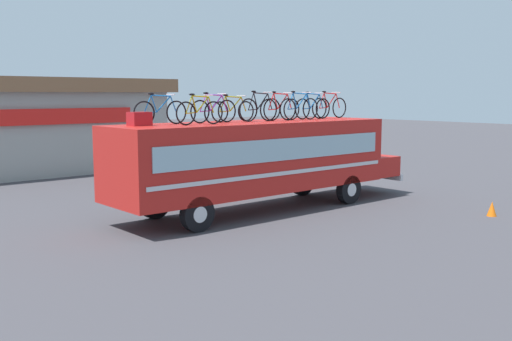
# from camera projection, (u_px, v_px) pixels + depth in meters

# --- Properties ---
(ground_plane) EXTENTS (120.00, 120.00, 0.00)m
(ground_plane) POSITION_uv_depth(u_px,v_px,m) (254.00, 211.00, 18.78)
(ground_plane) COLOR #423F44
(bus) EXTENTS (11.23, 2.60, 2.88)m
(bus) POSITION_uv_depth(u_px,v_px,m) (260.00, 157.00, 18.71)
(bus) COLOR red
(bus) RESTS_ON ground
(luggage_bag_1) EXTENTS (0.57, 0.46, 0.38)m
(luggage_bag_1) POSITION_uv_depth(u_px,v_px,m) (139.00, 119.00, 16.13)
(luggage_bag_1) COLOR maroon
(luggage_bag_1) RESTS_ON bus
(rooftop_bicycle_1) EXTENTS (1.75, 0.44, 0.91)m
(rooftop_bicycle_1) POSITION_uv_depth(u_px,v_px,m) (160.00, 111.00, 16.60)
(rooftop_bicycle_1) COLOR black
(rooftop_bicycle_1) RESTS_ON bus
(rooftop_bicycle_2) EXTENTS (1.63, 0.44, 0.89)m
(rooftop_bicycle_2) POSITION_uv_depth(u_px,v_px,m) (200.00, 112.00, 16.57)
(rooftop_bicycle_2) COLOR black
(rooftop_bicycle_2) RESTS_ON bus
(rooftop_bicycle_3) EXTENTS (1.72, 0.44, 0.93)m
(rooftop_bicycle_3) POSITION_uv_depth(u_px,v_px,m) (214.00, 110.00, 17.70)
(rooftop_bicycle_3) COLOR black
(rooftop_bicycle_3) RESTS_ON bus
(rooftop_bicycle_4) EXTENTS (1.70, 0.44, 0.87)m
(rooftop_bicycle_4) POSITION_uv_depth(u_px,v_px,m) (233.00, 110.00, 18.29)
(rooftop_bicycle_4) COLOR black
(rooftop_bicycle_4) RESTS_ON bus
(rooftop_bicycle_5) EXTENTS (1.74, 0.44, 0.98)m
(rooftop_bicycle_5) POSITION_uv_depth(u_px,v_px,m) (260.00, 109.00, 18.62)
(rooftop_bicycle_5) COLOR black
(rooftop_bicycle_5) RESTS_ON bus
(rooftop_bicycle_6) EXTENTS (1.77, 0.44, 0.97)m
(rooftop_bicycle_6) POSITION_uv_depth(u_px,v_px,m) (280.00, 108.00, 19.15)
(rooftop_bicycle_6) COLOR black
(rooftop_bicycle_6) RESTS_ON bus
(rooftop_bicycle_7) EXTENTS (1.81, 0.44, 0.98)m
(rooftop_bicycle_7) POSITION_uv_depth(u_px,v_px,m) (299.00, 108.00, 19.66)
(rooftop_bicycle_7) COLOR black
(rooftop_bicycle_7) RESTS_ON bus
(rooftop_bicycle_8) EXTENTS (1.75, 0.44, 0.96)m
(rooftop_bicycle_8) POSITION_uv_depth(u_px,v_px,m) (313.00, 108.00, 20.41)
(rooftop_bicycle_8) COLOR black
(rooftop_bicycle_8) RESTS_ON bus
(rooftop_bicycle_9) EXTENTS (1.81, 0.44, 0.98)m
(rooftop_bicycle_9) POSITION_uv_depth(u_px,v_px,m) (329.00, 107.00, 21.03)
(rooftop_bicycle_9) COLOR black
(rooftop_bicycle_9) RESTS_ON bus
(roadside_building) EXTENTS (11.90, 10.11, 4.50)m
(roadside_building) POSITION_uv_depth(u_px,v_px,m) (26.00, 123.00, 29.65)
(roadside_building) COLOR #9E9E99
(roadside_building) RESTS_ON ground
(traffic_cone) EXTENTS (0.29, 0.29, 0.46)m
(traffic_cone) POSITION_uv_depth(u_px,v_px,m) (492.00, 209.00, 17.98)
(traffic_cone) COLOR orange
(traffic_cone) RESTS_ON ground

